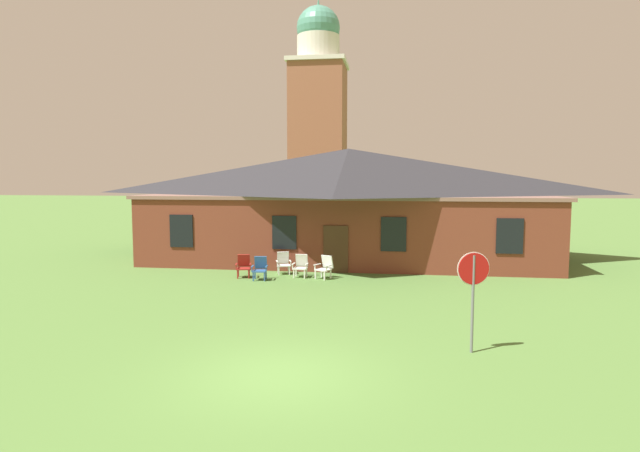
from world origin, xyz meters
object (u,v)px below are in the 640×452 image
(lawn_chair_by_porch, at_px, (244,265))
(lawn_chair_middle, at_px, (301,265))
(lawn_chair_left_end, at_px, (283,262))
(lawn_chair_near_door, at_px, (260,268))
(stop_sign, at_px, (473,281))
(lawn_chair_right_end, at_px, (325,267))

(lawn_chair_by_porch, relative_size, lawn_chair_middle, 1.00)
(lawn_chair_middle, bearing_deg, lawn_chair_left_end, 145.44)
(lawn_chair_by_porch, bearing_deg, lawn_chair_left_end, 34.04)
(lawn_chair_by_porch, distance_m, lawn_chair_left_end, 1.81)
(lawn_chair_left_end, bearing_deg, lawn_chair_by_porch, -145.96)
(lawn_chair_near_door, bearing_deg, lawn_chair_by_porch, 152.70)
(stop_sign, xyz_separation_m, lawn_chair_by_porch, (-8.17, 8.40, -1.25))
(lawn_chair_near_door, xyz_separation_m, lawn_chair_left_end, (0.67, 1.44, 0.00))
(stop_sign, xyz_separation_m, lawn_chair_right_end, (-4.73, 8.61, -1.25))
(lawn_chair_middle, bearing_deg, lawn_chair_right_end, -10.06)
(lawn_chair_by_porch, bearing_deg, stop_sign, -45.78)
(lawn_chair_left_end, xyz_separation_m, lawn_chair_middle, (0.89, -0.61, 0.00))
(lawn_chair_near_door, height_order, lawn_chair_right_end, same)
(lawn_chair_near_door, relative_size, lawn_chair_middle, 1.00)
(lawn_chair_by_porch, height_order, lawn_chair_middle, same)
(lawn_chair_by_porch, relative_size, lawn_chair_near_door, 1.00)
(lawn_chair_right_end, bearing_deg, lawn_chair_by_porch, -176.44)
(lawn_chair_near_door, xyz_separation_m, lawn_chair_right_end, (2.61, 0.64, 0.00))
(stop_sign, xyz_separation_m, lawn_chair_left_end, (-6.67, 9.41, -1.25))
(stop_sign, bearing_deg, lawn_chair_near_door, 132.66)
(lawn_chair_by_porch, distance_m, lawn_chair_right_end, 3.45)
(lawn_chair_middle, bearing_deg, lawn_chair_by_porch, -170.49)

